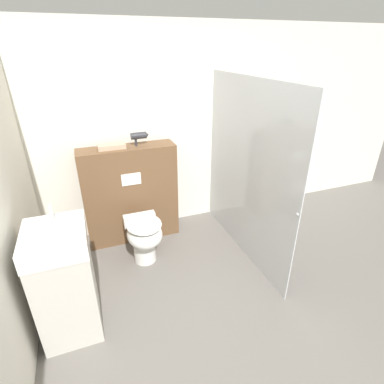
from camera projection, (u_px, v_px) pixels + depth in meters
The scene contains 8 objects.
ground_plane at pixel (218, 329), 2.62m from camera, with size 12.00×12.00×0.00m, color slate.
wall_back at pixel (155, 133), 3.69m from camera, with size 8.00×0.06×2.50m.
partition_panel at pixel (131, 194), 3.64m from camera, with size 1.11×0.31×1.20m.
shower_glass at pixel (246, 173), 3.25m from camera, with size 0.04×1.82×1.97m.
toilet at pixel (144, 236), 3.28m from camera, with size 0.38×0.54×0.54m.
sink_vanity at pixel (65, 282), 2.43m from camera, with size 0.46×0.52×1.14m.
hair_drier at pixel (139, 136), 3.38m from camera, with size 0.20×0.08×0.15m.
folded_towel at pixel (112, 146), 3.32m from camera, with size 0.30×0.15×0.05m.
Camera 1 is at (-0.85, -1.62, 2.23)m, focal length 28.00 mm.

